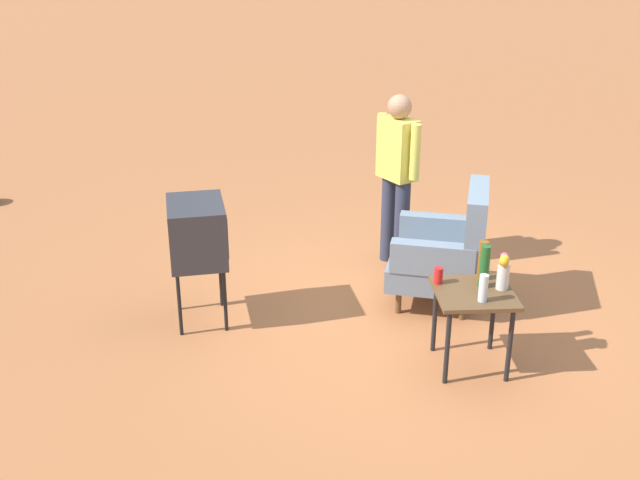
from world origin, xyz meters
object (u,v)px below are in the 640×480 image
bottle_short_clear (483,288)px  bottle_tall_amber (483,261)px  side_table (473,302)px  flower_vase (503,270)px  bottle_wine_green (485,267)px  soda_can_red (438,275)px  armchair (447,250)px  person_standing (397,170)px  tv_on_stand (197,233)px

bottle_short_clear → bottle_tall_amber: bearing=166.7°
side_table → flower_vase: bearing=98.4°
side_table → bottle_wine_green: size_ratio=1.93×
flower_vase → soda_can_red: bearing=-104.9°
armchair → side_table: bearing=-1.6°
bottle_tall_amber → bottle_short_clear: bearing=-13.3°
side_table → bottle_wine_green: 0.27m
armchair → bottle_short_clear: armchair is taller
armchair → person_standing: person_standing is taller
tv_on_stand → soda_can_red: size_ratio=8.44×
person_standing → bottle_tall_amber: (1.67, 0.39, -0.17)m
tv_on_stand → flower_vase: bearing=70.5°
soda_can_red → bottle_tall_amber: bottle_tall_amber is taller
bottle_wine_green → armchair: bearing=-176.9°
person_standing → armchair: bearing=20.2°
bottle_tall_amber → soda_can_red: bearing=-81.8°
soda_can_red → armchair: bearing=162.9°
tv_on_stand → person_standing: bearing=120.6°
bottle_short_clear → flower_vase: 0.27m
side_table → armchair: bearing=178.4°
side_table → tv_on_stand: bearing=-112.0°
armchair → soda_can_red: (0.86, -0.26, 0.18)m
tv_on_stand → bottle_wine_green: 2.25m
person_standing → side_table: bearing=8.8°
side_table → bottle_short_clear: size_ratio=3.08×
person_standing → soda_can_red: (1.71, 0.05, -0.26)m
armchair → tv_on_stand: 2.09m
side_table → bottle_tall_amber: (-0.20, 0.10, 0.24)m
armchair → bottle_short_clear: (1.15, -0.01, 0.22)m
person_standing → bottle_short_clear: size_ratio=8.20×
side_table → person_standing: person_standing is taller
tv_on_stand → bottle_short_clear: tv_on_stand is taller
armchair → bottle_tall_amber: size_ratio=3.53×
tv_on_stand → bottle_tall_amber: bearing=73.6°
bottle_short_clear → tv_on_stand: bearing=-115.4°
bottle_short_clear → flower_vase: bearing=133.9°
person_standing → bottle_tall_amber: 1.72m
person_standing → flower_vase: size_ratio=6.19×
armchair → soda_can_red: 0.91m
soda_can_red → flower_vase: bearing=75.1°
flower_vase → armchair: bearing=-169.6°
bottle_wine_green → bottle_tall_amber: 0.13m
bottle_tall_amber → armchair: bearing=-174.9°
armchair → side_table: size_ratio=1.72×
armchair → flower_vase: (0.97, 0.18, 0.27)m
bottle_wine_green → bottle_short_clear: (0.22, -0.06, -0.06)m
soda_can_red → bottle_short_clear: bottle_short_clear is taller
bottle_wine_green → bottle_tall_amber: bearing=170.4°
side_table → flower_vase: flower_vase is taller
flower_vase → tv_on_stand: bearing=-109.5°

